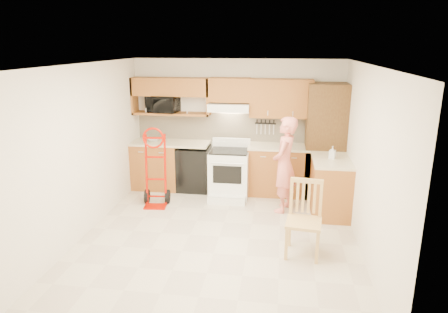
% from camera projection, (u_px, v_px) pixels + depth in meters
% --- Properties ---
extents(floor, '(4.00, 4.50, 0.02)m').
position_uv_depth(floor, '(219.00, 237.00, 5.99)').
color(floor, beige).
rests_on(floor, ground).
extents(ceiling, '(4.00, 4.50, 0.02)m').
position_uv_depth(ceiling, '(219.00, 64.00, 5.31)').
color(ceiling, white).
rests_on(ceiling, ground).
extents(wall_back, '(4.00, 0.02, 2.50)m').
position_uv_depth(wall_back, '(237.00, 125.00, 7.80)').
color(wall_back, beige).
rests_on(wall_back, ground).
extents(wall_front, '(4.00, 0.02, 2.50)m').
position_uv_depth(wall_front, '(179.00, 225.00, 3.50)').
color(wall_front, beige).
rests_on(wall_front, ground).
extents(wall_left, '(0.02, 4.50, 2.50)m').
position_uv_depth(wall_left, '(84.00, 151.00, 5.93)').
color(wall_left, beige).
rests_on(wall_left, ground).
extents(wall_right, '(0.02, 4.50, 2.50)m').
position_uv_depth(wall_right, '(367.00, 162.00, 5.37)').
color(wall_right, beige).
rests_on(wall_right, ground).
extents(backsplash, '(3.92, 0.03, 0.55)m').
position_uv_depth(backsplash, '(237.00, 128.00, 7.79)').
color(backsplash, beige).
rests_on(backsplash, wall_back).
extents(lower_cab_left, '(0.90, 0.60, 0.90)m').
position_uv_depth(lower_cab_left, '(157.00, 165.00, 7.94)').
color(lower_cab_left, brown).
rests_on(lower_cab_left, ground).
extents(dishwasher, '(0.60, 0.60, 0.85)m').
position_uv_depth(dishwasher, '(194.00, 168.00, 7.84)').
color(dishwasher, black).
rests_on(dishwasher, ground).
extents(lower_cab_right, '(1.14, 0.60, 0.90)m').
position_uv_depth(lower_cab_right, '(278.00, 171.00, 7.61)').
color(lower_cab_right, brown).
rests_on(lower_cab_right, ground).
extents(countertop_left, '(1.50, 0.63, 0.04)m').
position_uv_depth(countertop_left, '(171.00, 143.00, 7.77)').
color(countertop_left, beige).
rests_on(countertop_left, lower_cab_left).
extents(countertop_right, '(1.14, 0.63, 0.04)m').
position_uv_depth(countertop_right, '(279.00, 147.00, 7.48)').
color(countertop_right, beige).
rests_on(countertop_right, lower_cab_right).
extents(cab_return_right, '(0.60, 1.00, 0.90)m').
position_uv_depth(cab_return_right, '(330.00, 187.00, 6.73)').
color(cab_return_right, brown).
rests_on(cab_return_right, ground).
extents(countertop_return, '(0.63, 1.00, 0.04)m').
position_uv_depth(countertop_return, '(332.00, 160.00, 6.60)').
color(countertop_return, beige).
rests_on(countertop_return, cab_return_right).
extents(pantry_tall, '(0.70, 0.60, 2.10)m').
position_uv_depth(pantry_tall, '(325.00, 141.00, 7.33)').
color(pantry_tall, brown).
rests_on(pantry_tall, ground).
extents(upper_cab_left, '(1.50, 0.33, 0.34)m').
position_uv_depth(upper_cab_left, '(171.00, 87.00, 7.61)').
color(upper_cab_left, brown).
rests_on(upper_cab_left, wall_back).
extents(upper_shelf_mw, '(1.50, 0.33, 0.04)m').
position_uv_depth(upper_shelf_mw, '(172.00, 113.00, 7.75)').
color(upper_shelf_mw, brown).
rests_on(upper_shelf_mw, wall_back).
extents(upper_cab_center, '(0.76, 0.33, 0.44)m').
position_uv_depth(upper_cab_center, '(230.00, 90.00, 7.47)').
color(upper_cab_center, brown).
rests_on(upper_cab_center, wall_back).
extents(upper_cab_right, '(1.14, 0.33, 0.70)m').
position_uv_depth(upper_cab_right, '(281.00, 98.00, 7.37)').
color(upper_cab_right, brown).
rests_on(upper_cab_right, wall_back).
extents(range_hood, '(0.76, 0.46, 0.14)m').
position_uv_depth(range_hood, '(229.00, 107.00, 7.49)').
color(range_hood, white).
rests_on(range_hood, wall_back).
extents(knife_strip, '(0.40, 0.05, 0.29)m').
position_uv_depth(knife_strip, '(265.00, 127.00, 7.68)').
color(knife_strip, black).
rests_on(knife_strip, backsplash).
extents(microwave, '(0.63, 0.47, 0.32)m').
position_uv_depth(microwave, '(163.00, 104.00, 7.72)').
color(microwave, black).
rests_on(microwave, upper_shelf_mw).
extents(range, '(0.71, 0.94, 1.05)m').
position_uv_depth(range, '(229.00, 170.00, 7.40)').
color(range, white).
rests_on(range, ground).
extents(person, '(0.53, 0.67, 1.63)m').
position_uv_depth(person, '(284.00, 165.00, 6.73)').
color(person, '#EA796C').
rests_on(person, ground).
extents(hand_truck, '(0.54, 0.51, 1.27)m').
position_uv_depth(hand_truck, '(155.00, 171.00, 6.99)').
color(hand_truck, '#BA1000').
rests_on(hand_truck, ground).
extents(dining_chair, '(0.51, 0.55, 1.02)m').
position_uv_depth(dining_chair, '(304.00, 220.00, 5.35)').
color(dining_chair, tan).
rests_on(dining_chair, ground).
extents(soap_bottle, '(0.12, 0.12, 0.21)m').
position_uv_depth(soap_bottle, '(332.00, 152.00, 6.61)').
color(soap_bottle, white).
rests_on(soap_bottle, countertop_return).
extents(bowl, '(0.29, 0.29, 0.06)m').
position_uv_depth(bowl, '(154.00, 140.00, 7.80)').
color(bowl, white).
rests_on(bowl, countertop_left).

